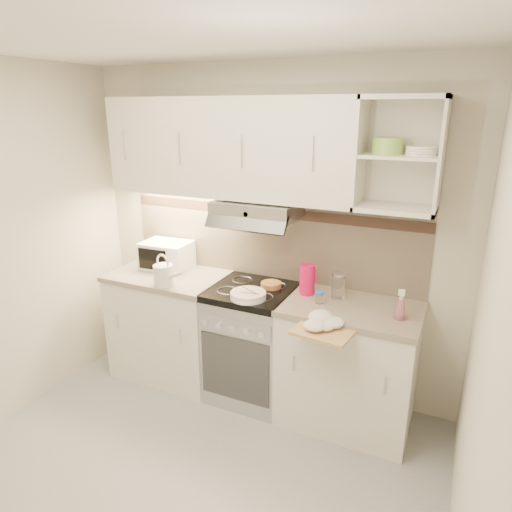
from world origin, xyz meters
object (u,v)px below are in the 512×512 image
(microwave, at_px, (166,255))
(spray_bottle, at_px, (401,307))
(plate_stack, at_px, (248,295))
(cutting_board, at_px, (325,330))
(pink_pitcher, at_px, (307,279))
(electric_range, at_px, (252,342))
(watering_can, at_px, (164,274))
(glass_jar, at_px, (338,285))

(microwave, distance_m, spray_bottle, 1.92)
(plate_stack, xyz_separation_m, spray_bottle, (1.01, 0.12, 0.06))
(plate_stack, relative_size, spray_bottle, 1.20)
(cutting_board, bearing_deg, microwave, 169.66)
(microwave, height_order, pink_pitcher, same)
(spray_bottle, bearing_deg, electric_range, 171.57)
(pink_pitcher, bearing_deg, plate_stack, -162.16)
(electric_range, height_order, microwave, microwave)
(watering_can, relative_size, pink_pitcher, 1.29)
(watering_can, distance_m, pink_pitcher, 1.07)
(microwave, distance_m, watering_can, 0.40)
(microwave, distance_m, plate_stack, 0.95)
(pink_pitcher, bearing_deg, cutting_board, -77.06)
(microwave, xyz_separation_m, watering_can, (0.22, -0.34, -0.02))
(glass_jar, bearing_deg, spray_bottle, -19.63)
(pink_pitcher, bearing_deg, watering_can, 177.44)
(microwave, bearing_deg, plate_stack, -21.75)
(glass_jar, xyz_separation_m, cutting_board, (0.05, -0.45, -0.13))
(microwave, height_order, glass_jar, microwave)
(electric_range, height_order, pink_pitcher, pink_pitcher)
(microwave, relative_size, cutting_board, 1.17)
(spray_bottle, bearing_deg, pink_pitcher, 163.14)
(electric_range, bearing_deg, pink_pitcher, 10.77)
(electric_range, distance_m, spray_bottle, 1.19)
(glass_jar, bearing_deg, watering_can, -165.72)
(electric_range, bearing_deg, watering_can, -160.37)
(electric_range, distance_m, watering_can, 0.85)
(electric_range, bearing_deg, microwave, 172.12)
(spray_bottle, relative_size, cutting_board, 0.60)
(microwave, height_order, watering_can, watering_can)
(watering_can, relative_size, plate_stack, 1.14)
(pink_pitcher, distance_m, cutting_board, 0.53)
(pink_pitcher, xyz_separation_m, spray_bottle, (0.67, -0.14, -0.03))
(watering_can, xyz_separation_m, pink_pitcher, (1.02, 0.30, 0.02))
(microwave, bearing_deg, spray_bottle, -8.88)
(spray_bottle, xyz_separation_m, cutting_board, (-0.40, -0.29, -0.11))
(plate_stack, height_order, cutting_board, plate_stack)
(watering_can, bearing_deg, cutting_board, 6.31)
(microwave, xyz_separation_m, glass_jar, (1.47, -0.02, -0.02))
(glass_jar, bearing_deg, pink_pitcher, -175.19)
(electric_range, relative_size, plate_stack, 3.58)
(plate_stack, bearing_deg, pink_pitcher, 36.64)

